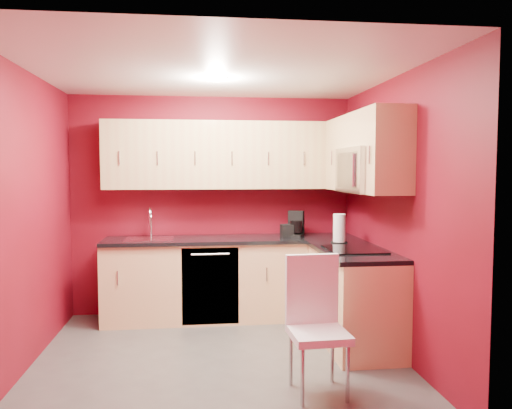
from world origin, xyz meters
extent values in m
plane|color=#4C4A47|center=(0.00, 0.00, 0.00)|extent=(3.20, 3.20, 0.00)
plane|color=white|center=(0.00, 0.00, 2.50)|extent=(3.20, 3.20, 0.00)
plane|color=maroon|center=(0.00, 1.50, 1.25)|extent=(3.20, 0.00, 3.20)
plane|color=maroon|center=(0.00, -1.50, 1.25)|extent=(3.20, 0.00, 3.20)
plane|color=maroon|center=(-1.60, 0.00, 1.25)|extent=(0.00, 3.00, 3.00)
plane|color=maroon|center=(1.60, 0.00, 1.25)|extent=(0.00, 3.00, 3.00)
cube|color=#E5C183|center=(0.20, 1.20, 0.43)|extent=(2.80, 0.60, 0.87)
cube|color=#E5C183|center=(1.30, 0.25, 0.43)|extent=(0.60, 1.30, 0.87)
cube|color=black|center=(0.20, 1.19, 0.89)|extent=(2.80, 0.63, 0.04)
cube|color=black|center=(1.29, 0.23, 0.89)|extent=(0.63, 1.27, 0.04)
cube|color=tan|center=(0.20, 1.32, 1.83)|extent=(2.80, 0.35, 0.75)
cube|color=tan|center=(1.43, 0.86, 1.83)|extent=(0.35, 0.57, 0.75)
cube|color=tan|center=(1.43, -0.29, 1.83)|extent=(0.35, 0.22, 0.75)
cube|color=tan|center=(1.43, 0.20, 2.04)|extent=(0.35, 0.76, 0.33)
cube|color=silver|center=(1.40, 0.20, 1.66)|extent=(0.40, 0.76, 0.42)
cube|color=black|center=(1.21, 0.20, 1.66)|extent=(0.02, 0.62, 0.33)
cylinder|color=silver|center=(1.19, -0.03, 1.66)|extent=(0.02, 0.02, 0.29)
cube|color=black|center=(1.28, 0.20, 0.92)|extent=(0.50, 0.55, 0.01)
cube|color=silver|center=(-0.70, 1.18, 0.91)|extent=(0.52, 0.42, 0.02)
cylinder|color=silver|center=(-0.70, 1.38, 1.04)|extent=(0.02, 0.02, 0.26)
torus|color=silver|center=(-0.70, 1.31, 1.17)|extent=(0.02, 0.16, 0.16)
cylinder|color=silver|center=(-0.70, 1.24, 1.11)|extent=(0.02, 0.02, 0.12)
cube|color=black|center=(-0.05, 0.91, 0.43)|extent=(0.60, 0.02, 0.82)
cylinder|color=white|center=(0.00, 0.30, 2.48)|extent=(0.20, 0.20, 0.01)
camera|label=1|loc=(-0.18, -4.30, 1.66)|focal=35.00mm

